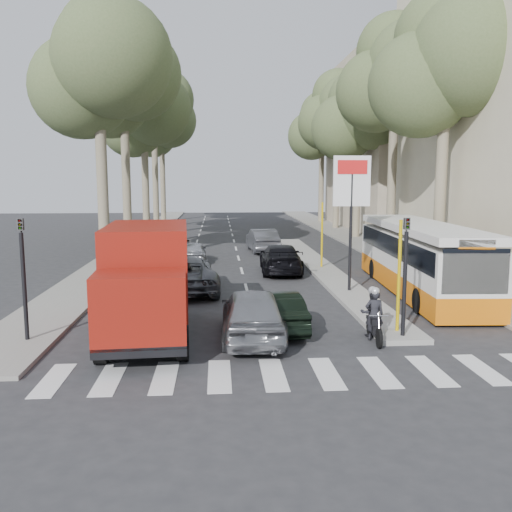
{
  "coord_description": "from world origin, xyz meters",
  "views": [
    {
      "loc": [
        -2.1,
        -16.48,
        4.69
      ],
      "look_at": [
        -0.58,
        5.1,
        1.6
      ],
      "focal_mm": 38.0,
      "sensor_mm": 36.0,
      "label": 1
    }
  ],
  "objects_px": {
    "red_truck": "(147,279)",
    "city_bus": "(420,256)",
    "silver_hatchback": "(253,313)",
    "motorcycle": "(373,315)",
    "dark_hatchback": "(276,310)"
  },
  "relations": [
    {
      "from": "red_truck",
      "to": "city_bus",
      "type": "height_order",
      "value": "red_truck"
    },
    {
      "from": "silver_hatchback",
      "to": "city_bus",
      "type": "height_order",
      "value": "city_bus"
    },
    {
      "from": "red_truck",
      "to": "motorcycle",
      "type": "distance_m",
      "value": 6.74
    },
    {
      "from": "motorcycle",
      "to": "silver_hatchback",
      "type": "bearing_deg",
      "value": 179.16
    },
    {
      "from": "silver_hatchback",
      "to": "red_truck",
      "type": "bearing_deg",
      "value": -5.96
    },
    {
      "from": "red_truck",
      "to": "city_bus",
      "type": "xyz_separation_m",
      "value": [
        10.41,
        5.69,
        -0.22
      ]
    },
    {
      "from": "silver_hatchback",
      "to": "dark_hatchback",
      "type": "height_order",
      "value": "silver_hatchback"
    },
    {
      "from": "dark_hatchback",
      "to": "red_truck",
      "type": "bearing_deg",
      "value": 1.47
    },
    {
      "from": "city_bus",
      "to": "silver_hatchback",
      "type": "bearing_deg",
      "value": -137.11
    },
    {
      "from": "dark_hatchback",
      "to": "red_truck",
      "type": "xyz_separation_m",
      "value": [
        -3.89,
        -0.51,
        1.13
      ]
    },
    {
      "from": "city_bus",
      "to": "red_truck",
      "type": "bearing_deg",
      "value": -148.31
    },
    {
      "from": "silver_hatchback",
      "to": "motorcycle",
      "type": "height_order",
      "value": "motorcycle"
    },
    {
      "from": "city_bus",
      "to": "motorcycle",
      "type": "height_order",
      "value": "city_bus"
    },
    {
      "from": "silver_hatchback",
      "to": "red_truck",
      "type": "distance_m",
      "value": 3.29
    },
    {
      "from": "city_bus",
      "to": "motorcycle",
      "type": "xyz_separation_m",
      "value": [
        -3.78,
        -6.41,
        -0.8
      ]
    }
  ]
}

